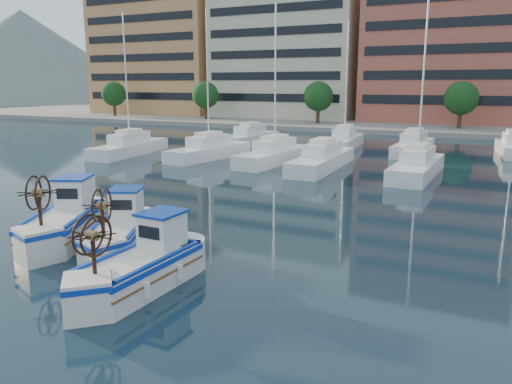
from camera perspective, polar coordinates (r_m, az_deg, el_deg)
The scene contains 6 objects.
ground at distance 15.92m, azimuth -11.02°, elevation -9.76°, with size 300.00×300.00×0.00m, color #183040.
hill_west at distance 192.53m, azimuth -24.56°, elevation 9.46°, with size 180.00×180.00×60.00m, color slate.
yacht_marina at distance 41.20m, azimuth 9.20°, elevation 4.64°, with size 39.06×22.70×11.50m.
fishing_boat_a at distance 20.46m, azimuth -20.99°, elevation -3.02°, with size 3.63×4.82×2.91m.
fishing_boat_b at distance 18.71m, azimuth -15.25°, elevation -4.25°, with size 3.30×4.37×2.64m.
fishing_boat_c at distance 15.14m, azimuth -12.89°, elevation -8.04°, with size 1.82×4.29×2.66m.
Camera 1 is at (9.16, -11.60, 5.92)m, focal length 35.00 mm.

